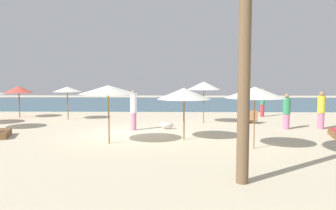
% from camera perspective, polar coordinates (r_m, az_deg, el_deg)
% --- Properties ---
extents(ground_plane, '(60.00, 60.00, 0.00)m').
position_cam_1_polar(ground_plane, '(15.75, -5.92, -4.62)').
color(ground_plane, beige).
extents(ocean_water, '(48.00, 16.00, 0.06)m').
position_cam_1_polar(ocean_water, '(32.57, -2.21, 0.36)').
color(ocean_water, '#3D6075').
rests_on(ocean_water, ground_plane).
extents(umbrella_0, '(1.71, 1.71, 1.97)m').
position_cam_1_polar(umbrella_0, '(21.04, -16.62, 2.55)').
color(umbrella_0, brown).
rests_on(umbrella_0, ground_plane).
extents(umbrella_1, '(2.25, 2.25, 2.25)m').
position_cam_1_polar(umbrella_1, '(13.07, -10.04, 2.55)').
color(umbrella_1, olive).
rests_on(umbrella_1, ground_plane).
extents(umbrella_2, '(2.13, 2.13, 2.22)m').
position_cam_1_polar(umbrella_2, '(12.30, 14.45, 2.07)').
color(umbrella_2, olive).
rests_on(umbrella_2, ground_plane).
extents(umbrella_4, '(1.83, 1.83, 2.30)m').
position_cam_1_polar(umbrella_4, '(18.68, 6.07, 3.27)').
color(umbrella_4, brown).
rests_on(umbrella_4, ground_plane).
extents(umbrella_5, '(2.18, 2.18, 2.12)m').
position_cam_1_polar(umbrella_5, '(13.73, 2.72, 1.94)').
color(umbrella_5, brown).
rests_on(umbrella_5, ground_plane).
extents(umbrella_6, '(1.72, 1.72, 1.99)m').
position_cam_1_polar(umbrella_6, '(23.02, -23.87, 2.42)').
color(umbrella_6, brown).
rests_on(umbrella_6, ground_plane).
extents(lounger_0, '(1.17, 1.78, 0.69)m').
position_cam_1_polar(lounger_0, '(19.63, 12.99, -2.33)').
color(lounger_0, brown).
rests_on(lounger_0, ground_plane).
extents(lounger_2, '(1.06, 1.79, 0.69)m').
position_cam_1_polar(lounger_2, '(16.04, -26.47, -4.32)').
color(lounger_2, brown).
rests_on(lounger_2, ground_plane).
extents(person_0, '(0.51, 0.51, 1.85)m').
position_cam_1_polar(person_0, '(18.15, 24.44, -0.80)').
color(person_0, '#D17299').
rests_on(person_0, ground_plane).
extents(person_2, '(0.31, 0.31, 1.79)m').
position_cam_1_polar(person_2, '(22.45, 15.65, 0.43)').
color(person_2, '#BF3338').
rests_on(person_2, ground_plane).
extents(person_3, '(0.43, 0.43, 1.92)m').
position_cam_1_polar(person_3, '(16.26, -5.83, -0.78)').
color(person_3, '#D17299').
rests_on(person_3, ground_plane).
extents(person_4, '(0.51, 0.51, 1.75)m').
position_cam_1_polar(person_4, '(17.50, 19.37, -1.03)').
color(person_4, '#D17299').
rests_on(person_4, ground_plane).
extents(dog, '(0.71, 0.59, 0.34)m').
position_cam_1_polar(dog, '(16.59, -0.20, -3.49)').
color(dog, silver).
rests_on(dog, ground_plane).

